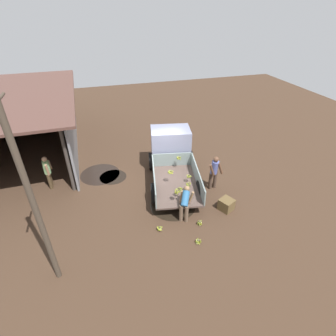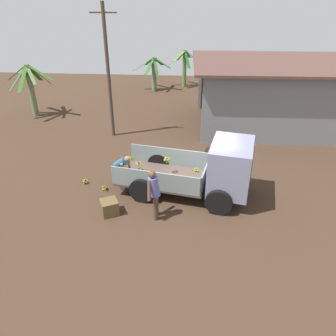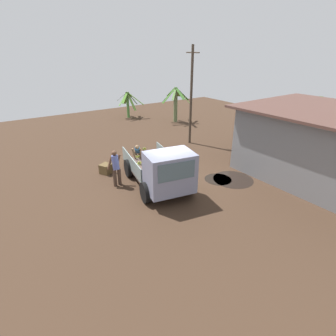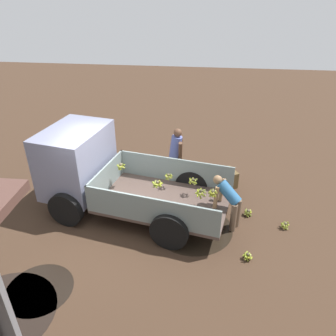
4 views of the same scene
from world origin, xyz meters
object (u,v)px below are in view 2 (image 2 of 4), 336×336
banana_bunch_on_ground_0 (85,181)px  cargo_truck (216,169)px  person_foreground_visitor (154,192)px  banana_bunch_on_ground_1 (118,168)px  person_worker_loading (121,167)px  wooden_crate_0 (109,207)px  person_bystander_near_shed (214,117)px  utility_pole (108,72)px  banana_bunch_on_ground_2 (105,188)px

banana_bunch_on_ground_0 → cargo_truck: bearing=-5.5°
person_foreground_visitor → banana_bunch_on_ground_1: 3.71m
person_worker_loading → wooden_crate_0: person_worker_loading is taller
person_bystander_near_shed → utility_pole: bearing=-82.6°
person_foreground_visitor → banana_bunch_on_ground_2: bearing=-40.4°
utility_pole → banana_bunch_on_ground_0: utility_pole is taller
person_worker_loading → banana_bunch_on_ground_1: size_ratio=5.63×
person_worker_loading → person_bystander_near_shed: size_ratio=0.79×
person_foreground_visitor → person_worker_loading: size_ratio=1.32×
wooden_crate_0 → banana_bunch_on_ground_1: bearing=97.2°
wooden_crate_0 → cargo_truck: bearing=20.9°
banana_bunch_on_ground_0 → banana_bunch_on_ground_2: 0.95m
utility_pole → banana_bunch_on_ground_2: size_ratio=27.99×
cargo_truck → banana_bunch_on_ground_2: cargo_truck is taller
person_worker_loading → person_bystander_near_shed: person_bystander_near_shed is taller
utility_pole → person_worker_loading: (1.42, -4.76, -2.40)m
cargo_truck → person_bystander_near_shed: (0.23, 5.83, -0.18)m
person_foreground_visitor → banana_bunch_on_ground_0: bearing=-37.5°
person_foreground_visitor → cargo_truck: bearing=-149.2°
banana_bunch_on_ground_1 → wooden_crate_0: (0.38, -3.00, 0.15)m
person_foreground_visitor → person_bystander_near_shed: (2.22, 7.24, -0.04)m
person_foreground_visitor → person_worker_loading: person_foreground_visitor is taller
cargo_truck → person_bystander_near_shed: size_ratio=2.99×
person_foreground_visitor → banana_bunch_on_ground_0: size_ratio=7.59×
person_worker_loading → wooden_crate_0: (-0.04, -1.84, -0.52)m
cargo_truck → person_foreground_visitor: size_ratio=2.87×
utility_pole → banana_bunch_on_ground_0: 5.68m
utility_pole → banana_bunch_on_ground_0: size_ratio=27.06×
utility_pole → person_bystander_near_shed: size_ratio=3.72×
cargo_truck → utility_pole: 7.47m
person_bystander_near_shed → banana_bunch_on_ground_0: bearing=-42.7°
banana_bunch_on_ground_2 → person_worker_loading: bearing=37.2°
utility_pole → person_foreground_visitor: 7.60m
cargo_truck → wooden_crate_0: (-3.51, -1.34, -0.85)m
utility_pole → banana_bunch_on_ground_0: bearing=-90.2°
person_worker_loading → person_bystander_near_shed: (3.70, 5.33, 0.15)m
banana_bunch_on_ground_2 → wooden_crate_0: size_ratio=0.41×
banana_bunch_on_ground_2 → wooden_crate_0: wooden_crate_0 is taller
person_bystander_near_shed → banana_bunch_on_ground_1: (-4.12, -4.17, -0.82)m
utility_pole → person_foreground_visitor: bearing=-66.6°
person_bystander_near_shed → wooden_crate_0: person_bystander_near_shed is taller
cargo_truck → person_worker_loading: 3.52m
cargo_truck → utility_pole: (-4.89, 5.26, 2.07)m
banana_bunch_on_ground_1 → banana_bunch_on_ground_2: (-0.15, -1.59, 0.00)m
cargo_truck → banana_bunch_on_ground_1: 4.35m
banana_bunch_on_ground_0 → wooden_crate_0: (1.39, -1.81, 0.15)m
person_foreground_visitor → person_worker_loading: (-1.48, 1.91, -0.19)m
person_foreground_visitor → banana_bunch_on_ground_1: size_ratio=7.43×
cargo_truck → banana_bunch_on_ground_0: (-4.90, 0.47, -1.00)m
cargo_truck → person_foreground_visitor: bearing=-133.7°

